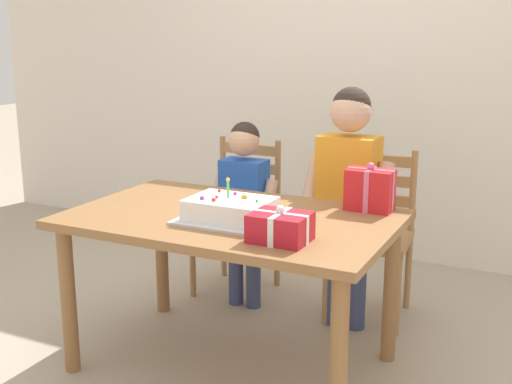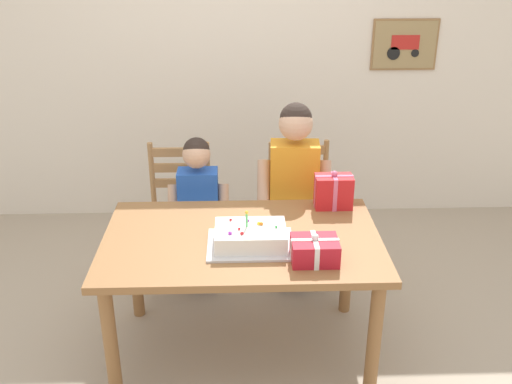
{
  "view_description": "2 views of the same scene",
  "coord_description": "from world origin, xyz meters",
  "px_view_note": "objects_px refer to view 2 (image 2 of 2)",
  "views": [
    {
      "loc": [
        1.34,
        -2.48,
        1.54
      ],
      "look_at": [
        0.13,
        -0.01,
        0.87
      ],
      "focal_mm": 45.5,
      "sensor_mm": 36.0,
      "label": 1
    },
    {
      "loc": [
        -0.02,
        -2.71,
        2.22
      ],
      "look_at": [
        0.08,
        0.15,
        0.94
      ],
      "focal_mm": 41.03,
      "sensor_mm": 36.0,
      "label": 2
    }
  ],
  "objects_px": {
    "gift_box_beside_cake": "(315,250)",
    "chair_right": "(301,211)",
    "gift_box_red_large": "(333,191)",
    "birthday_cake": "(251,237)",
    "chair_left": "(180,213)",
    "dining_table": "(242,253)",
    "child_older": "(294,182)",
    "child_younger": "(199,202)"
  },
  "relations": [
    {
      "from": "dining_table",
      "to": "chair_right",
      "type": "distance_m",
      "value": 0.97
    },
    {
      "from": "gift_box_beside_cake",
      "to": "child_older",
      "type": "distance_m",
      "value": 0.89
    },
    {
      "from": "birthday_cake",
      "to": "chair_left",
      "type": "relative_size",
      "value": 0.48
    },
    {
      "from": "birthday_cake",
      "to": "chair_right",
      "type": "height_order",
      "value": "birthday_cake"
    },
    {
      "from": "dining_table",
      "to": "chair_right",
      "type": "relative_size",
      "value": 1.59
    },
    {
      "from": "birthday_cake",
      "to": "gift_box_beside_cake",
      "type": "height_order",
      "value": "birthday_cake"
    },
    {
      "from": "gift_box_beside_cake",
      "to": "child_younger",
      "type": "height_order",
      "value": "child_younger"
    },
    {
      "from": "birthday_cake",
      "to": "gift_box_beside_cake",
      "type": "relative_size",
      "value": 1.89
    },
    {
      "from": "chair_right",
      "to": "child_older",
      "type": "distance_m",
      "value": 0.39
    },
    {
      "from": "gift_box_beside_cake",
      "to": "chair_left",
      "type": "relative_size",
      "value": 0.25
    },
    {
      "from": "gift_box_red_large",
      "to": "gift_box_beside_cake",
      "type": "distance_m",
      "value": 0.63
    },
    {
      "from": "birthday_cake",
      "to": "chair_right",
      "type": "bearing_deg",
      "value": 68.88
    },
    {
      "from": "gift_box_beside_cake",
      "to": "gift_box_red_large",
      "type": "bearing_deg",
      "value": 73.08
    },
    {
      "from": "gift_box_red_large",
      "to": "chair_left",
      "type": "xyz_separation_m",
      "value": [
        -0.95,
        0.51,
        -0.37
      ]
    },
    {
      "from": "gift_box_red_large",
      "to": "child_older",
      "type": "height_order",
      "value": "child_older"
    },
    {
      "from": "gift_box_red_large",
      "to": "gift_box_beside_cake",
      "type": "bearing_deg",
      "value": -106.92
    },
    {
      "from": "dining_table",
      "to": "chair_left",
      "type": "height_order",
      "value": "chair_left"
    },
    {
      "from": "gift_box_red_large",
      "to": "child_older",
      "type": "distance_m",
      "value": 0.36
    },
    {
      "from": "gift_box_beside_cake",
      "to": "chair_left",
      "type": "height_order",
      "value": "chair_left"
    },
    {
      "from": "chair_right",
      "to": "gift_box_beside_cake",
      "type": "bearing_deg",
      "value": -93.14
    },
    {
      "from": "chair_right",
      "to": "child_younger",
      "type": "relative_size",
      "value": 0.86
    },
    {
      "from": "dining_table",
      "to": "child_younger",
      "type": "distance_m",
      "value": 0.7
    },
    {
      "from": "child_older",
      "to": "gift_box_beside_cake",
      "type": "bearing_deg",
      "value": -88.97
    },
    {
      "from": "dining_table",
      "to": "child_younger",
      "type": "bearing_deg",
      "value": 112.48
    },
    {
      "from": "gift_box_red_large",
      "to": "gift_box_beside_cake",
      "type": "height_order",
      "value": "gift_box_red_large"
    },
    {
      "from": "birthday_cake",
      "to": "child_younger",
      "type": "height_order",
      "value": "child_younger"
    },
    {
      "from": "gift_box_red_large",
      "to": "child_younger",
      "type": "distance_m",
      "value": 0.87
    },
    {
      "from": "dining_table",
      "to": "gift_box_red_large",
      "type": "relative_size",
      "value": 6.41
    },
    {
      "from": "chair_left",
      "to": "chair_right",
      "type": "height_order",
      "value": "same"
    },
    {
      "from": "chair_left",
      "to": "child_younger",
      "type": "height_order",
      "value": "child_younger"
    },
    {
      "from": "gift_box_red_large",
      "to": "chair_left",
      "type": "distance_m",
      "value": 1.14
    },
    {
      "from": "dining_table",
      "to": "birthday_cake",
      "type": "bearing_deg",
      "value": -64.13
    },
    {
      "from": "gift_box_beside_cake",
      "to": "child_younger",
      "type": "distance_m",
      "value": 1.1
    },
    {
      "from": "gift_box_beside_cake",
      "to": "chair_right",
      "type": "height_order",
      "value": "chair_right"
    },
    {
      "from": "chair_left",
      "to": "dining_table",
      "type": "bearing_deg",
      "value": -64.29
    },
    {
      "from": "child_younger",
      "to": "gift_box_red_large",
      "type": "bearing_deg",
      "value": -19.93
    },
    {
      "from": "gift_box_beside_cake",
      "to": "birthday_cake",
      "type": "bearing_deg",
      "value": 152.84
    },
    {
      "from": "birthday_cake",
      "to": "chair_left",
      "type": "bearing_deg",
      "value": 115.72
    },
    {
      "from": "birthday_cake",
      "to": "child_younger",
      "type": "xyz_separation_m",
      "value": [
        -0.31,
        0.74,
        -0.14
      ]
    },
    {
      "from": "gift_box_beside_cake",
      "to": "chair_right",
      "type": "bearing_deg",
      "value": 86.86
    },
    {
      "from": "dining_table",
      "to": "gift_box_beside_cake",
      "type": "height_order",
      "value": "gift_box_beside_cake"
    },
    {
      "from": "dining_table",
      "to": "child_younger",
      "type": "height_order",
      "value": "child_younger"
    }
  ]
}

